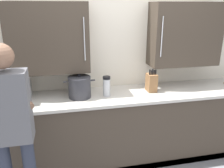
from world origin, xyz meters
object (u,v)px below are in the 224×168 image
knife_block (151,82)px  thermos_flask (107,86)px  stock_pot (80,87)px  person_figure (11,124)px

knife_block → thermos_flask: bearing=-175.9°
thermos_flask → knife_block: 0.58m
stock_pot → thermos_flask: size_ratio=1.50×
stock_pot → knife_block: size_ratio=1.22×
stock_pot → thermos_flask: stock_pot is taller
stock_pot → knife_block: 0.89m
stock_pot → person_figure: 0.94m
thermos_flask → knife_block: (0.58, 0.04, -0.01)m
stock_pot → person_figure: (-0.63, -0.70, -0.04)m
person_figure → stock_pot: bearing=47.9°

